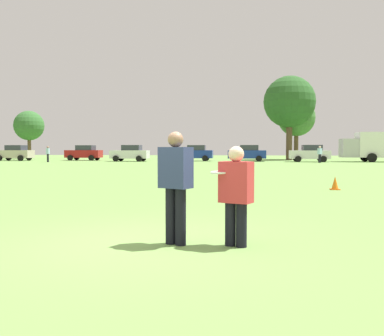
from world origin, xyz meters
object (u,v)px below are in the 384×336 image
(parked_car_mid_right, at_px, (195,153))
(parked_car_near_right, at_px, (247,153))
(parked_car_near_left, at_px, (15,153))
(box_truck, at_px, (384,146))
(bystander_sideline_watcher, at_px, (48,153))
(traffic_cone, at_px, (335,183))
(player_thrower, at_px, (176,181))
(frisbee, at_px, (220,172))
(parked_car_center, at_px, (130,153))
(parked_car_far_right, at_px, (310,153))
(parked_car_mid_left, at_px, (84,153))
(bystander_far_jogger, at_px, (320,153))
(player_defender, at_px, (236,191))

(parked_car_mid_right, height_order, parked_car_near_right, same)
(parked_car_near_left, relative_size, box_truck, 0.50)
(parked_car_near_right, relative_size, bystander_sideline_watcher, 2.49)
(bystander_sideline_watcher, bearing_deg, traffic_cone, -48.25)
(player_thrower, height_order, parked_car_mid_right, parked_car_mid_right)
(parked_car_mid_right, height_order, box_truck, box_truck)
(frisbee, distance_m, parked_car_mid_right, 43.11)
(frisbee, distance_m, traffic_cone, 10.03)
(player_thrower, relative_size, box_truck, 0.20)
(parked_car_center, relative_size, parked_car_far_right, 1.00)
(parked_car_near_left, distance_m, parked_car_near_right, 27.19)
(parked_car_near_left, distance_m, parked_car_mid_left, 7.97)
(bystander_far_jogger, bearing_deg, parked_car_far_right, 101.49)
(frisbee, distance_m, box_truck, 44.62)
(box_truck, bearing_deg, player_defender, -108.74)
(player_defender, relative_size, parked_car_near_right, 0.36)
(bystander_far_jogger, bearing_deg, player_thrower, -101.76)
(box_truck, xyz_separation_m, bystander_sideline_watcher, (-35.43, -5.55, -0.79))
(traffic_cone, relative_size, parked_car_near_right, 0.11)
(parked_car_center, bearing_deg, traffic_cone, -62.08)
(parked_car_center, height_order, bystander_sideline_watcher, parked_car_center)
(frisbee, relative_size, traffic_cone, 0.56)
(bystander_far_jogger, bearing_deg, bystander_sideline_watcher, -176.53)
(parked_car_far_right, distance_m, box_truck, 7.94)
(player_defender, distance_m, parked_car_mid_right, 43.16)
(player_defender, xyz_separation_m, traffic_cone, (3.19, 9.40, -0.61))
(traffic_cone, relative_size, box_truck, 0.06)
(player_thrower, bearing_deg, parked_car_near_right, 89.03)
(player_defender, bearing_deg, box_truck, 71.26)
(parked_car_center, distance_m, bystander_sideline_watcher, 8.73)
(parked_car_near_left, bearing_deg, player_thrower, -57.13)
(parked_car_mid_left, height_order, bystander_sideline_watcher, parked_car_mid_left)
(parked_car_mid_right, relative_size, box_truck, 0.50)
(player_thrower, bearing_deg, bystander_far_jogger, 78.24)
(parked_car_near_left, bearing_deg, player_defender, -56.24)
(frisbee, height_order, bystander_far_jogger, bystander_far_jogger)
(box_truck, bearing_deg, frisbee, -109.05)
(bystander_sideline_watcher, bearing_deg, parked_car_near_right, 14.49)
(parked_car_near_right, bearing_deg, bystander_far_jogger, -26.93)
(traffic_cone, distance_m, parked_car_far_right, 31.98)
(player_defender, xyz_separation_m, frisbee, (-0.25, 0.01, 0.28))
(parked_car_near_left, distance_m, parked_car_far_right, 33.86)
(box_truck, xyz_separation_m, bystander_far_jogger, (-7.25, -3.84, -0.79))
(frisbee, height_order, bystander_sideline_watcher, bystander_sideline_watcher)
(box_truck, distance_m, bystander_far_jogger, 8.24)
(frisbee, bearing_deg, box_truck, 70.95)
(traffic_cone, xyz_separation_m, parked_car_far_right, (3.29, 31.80, 0.69))
(parked_car_near_left, height_order, parked_car_near_right, same)
(parked_car_mid_left, distance_m, parked_car_center, 7.17)
(player_defender, height_order, parked_car_mid_right, parked_car_mid_right)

